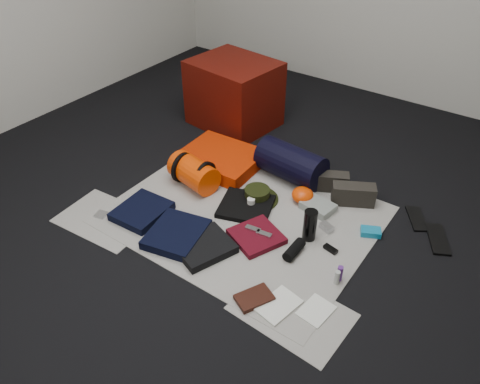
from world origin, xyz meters
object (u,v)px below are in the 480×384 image
Objects in this scene: sleeping_pad at (221,159)px; compact_camera at (327,227)px; stuff_sack at (194,173)px; navy_duffel at (291,163)px; water_bottle at (310,225)px; red_cabinet at (234,94)px; paperback_book at (254,298)px.

sleeping_pad is 6.44× the size of compact_camera.
stuff_sack is at bearing -153.36° from compact_camera.
sleeping_pad is 1.17× the size of navy_duffel.
navy_duffel is 2.35× the size of water_bottle.
red_cabinet is 3.20× the size of water_bottle.
navy_duffel is 0.60m from compact_camera.
sleeping_pad is 1.61× the size of stuff_sack.
water_bottle is (0.92, -0.34, 0.05)m from sleeping_pad.
water_bottle is at bearing 116.47° from paperback_book.
red_cabinet reaches higher than sleeping_pad.
water_bottle is 0.60m from paperback_book.
red_cabinet is at bearing 142.88° from water_bottle.
water_bottle is at bearing -30.20° from red_cabinet.
paperback_book is (1.23, -1.52, -0.25)m from red_cabinet.
water_bottle is at bearing -1.54° from stuff_sack.
paperback_book is (-0.05, -0.72, -0.00)m from compact_camera.
red_cabinet is at bearing 168.40° from compact_camera.
red_cabinet is 1.97m from paperback_book.
sleeping_pad reaches higher than paperback_book.
compact_camera is (0.47, -0.35, -0.11)m from navy_duffel.
compact_camera is at bearing -31.15° from navy_duffel.
stuff_sack is at bearing -64.29° from red_cabinet.
red_cabinet reaches higher than paperback_book.
compact_camera is at bearing -11.77° from sleeping_pad.
sleeping_pad is at bearing -55.84° from red_cabinet.
sleeping_pad is 1.31m from paperback_book.
paperback_book is (0.41, -1.08, -0.11)m from navy_duffel.
navy_duffel is (0.50, 0.46, 0.02)m from stuff_sack.
compact_camera is 0.46× the size of paperback_book.
navy_duffel is at bearing 42.43° from stuff_sack.
sleeping_pad is 1.00m from compact_camera.
sleeping_pad is 0.98m from water_bottle.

